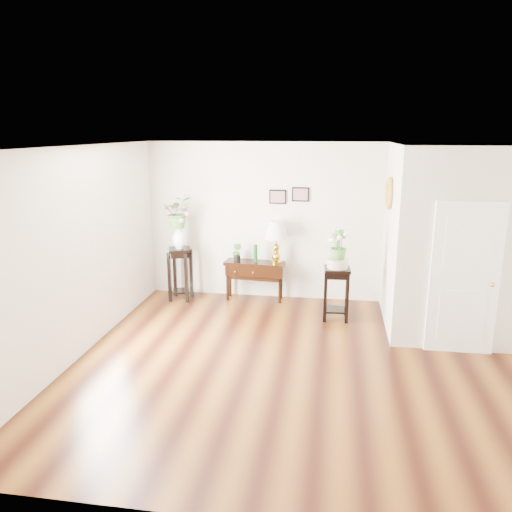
% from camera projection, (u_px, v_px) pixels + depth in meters
% --- Properties ---
extents(floor, '(6.00, 5.50, 0.02)m').
position_uv_depth(floor, '(302.00, 366.00, 6.51)').
color(floor, brown).
rests_on(floor, ground).
extents(ceiling, '(6.00, 5.50, 0.02)m').
position_uv_depth(ceiling, '(308.00, 147.00, 5.82)').
color(ceiling, white).
rests_on(ceiling, ground).
extents(wall_back, '(6.00, 0.02, 2.80)m').
position_uv_depth(wall_back, '(314.00, 223.00, 8.80)').
color(wall_back, beige).
rests_on(wall_back, ground).
extents(wall_front, '(6.00, 0.02, 2.80)m').
position_uv_depth(wall_front, '(281.00, 361.00, 3.53)').
color(wall_front, beige).
rests_on(wall_front, ground).
extents(wall_left, '(0.02, 5.50, 2.80)m').
position_uv_depth(wall_left, '(78.00, 254.00, 6.62)').
color(wall_left, beige).
rests_on(wall_left, ground).
extents(partition, '(1.80, 1.95, 2.80)m').
position_uv_depth(partition, '(451.00, 238.00, 7.55)').
color(partition, beige).
rests_on(partition, floor).
extents(door, '(0.90, 0.05, 2.10)m').
position_uv_depth(door, '(464.00, 279.00, 6.68)').
color(door, white).
rests_on(door, floor).
extents(art_print_left, '(0.30, 0.02, 0.25)m').
position_uv_depth(art_print_left, '(278.00, 197.00, 8.77)').
color(art_print_left, black).
rests_on(art_print_left, wall_back).
extents(art_print_right, '(0.30, 0.02, 0.25)m').
position_uv_depth(art_print_right, '(300.00, 194.00, 8.70)').
color(art_print_right, black).
rests_on(art_print_right, wall_back).
extents(wall_ornament, '(0.07, 0.51, 0.51)m').
position_uv_depth(wall_ornament, '(389.00, 193.00, 7.65)').
color(wall_ornament, gold).
rests_on(wall_ornament, partition).
extents(console_table, '(1.09, 0.45, 0.71)m').
position_uv_depth(console_table, '(254.00, 281.00, 8.98)').
color(console_table, black).
rests_on(console_table, floor).
extents(table_lamp, '(0.50, 0.50, 0.75)m').
position_uv_depth(table_lamp, '(276.00, 243.00, 8.75)').
color(table_lamp, gold).
rests_on(table_lamp, console_table).
extents(green_vase, '(0.07, 0.07, 0.32)m').
position_uv_depth(green_vase, '(256.00, 253.00, 8.85)').
color(green_vase, '#0F4017').
rests_on(green_vase, console_table).
extents(potted_plant, '(0.22, 0.20, 0.32)m').
position_uv_depth(potted_plant, '(237.00, 252.00, 8.90)').
color(potted_plant, '#467C34').
rests_on(potted_plant, console_table).
extents(plant_stand_a, '(0.47, 0.47, 0.95)m').
position_uv_depth(plant_stand_a, '(180.00, 274.00, 8.96)').
color(plant_stand_a, black).
rests_on(plant_stand_a, floor).
extents(porcelain_vase, '(0.26, 0.26, 0.41)m').
position_uv_depth(porcelain_vase, '(179.00, 236.00, 8.79)').
color(porcelain_vase, white).
rests_on(porcelain_vase, plant_stand_a).
extents(lily_arrangement, '(0.64, 0.60, 0.57)m').
position_uv_depth(lily_arrangement, '(178.00, 210.00, 8.68)').
color(lily_arrangement, '#467C34').
rests_on(lily_arrangement, porcelain_vase).
extents(plant_stand_b, '(0.43, 0.43, 0.86)m').
position_uv_depth(plant_stand_b, '(336.00, 293.00, 8.05)').
color(plant_stand_b, black).
rests_on(plant_stand_b, floor).
extents(ceramic_bowl, '(0.39, 0.39, 0.15)m').
position_uv_depth(ceramic_bowl, '(338.00, 263.00, 7.92)').
color(ceramic_bowl, beige).
rests_on(ceramic_bowl, plant_stand_b).
extents(narcissus, '(0.34, 0.34, 0.49)m').
position_uv_depth(narcissus, '(338.00, 245.00, 7.85)').
color(narcissus, '#467C34').
rests_on(narcissus, ceramic_bowl).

